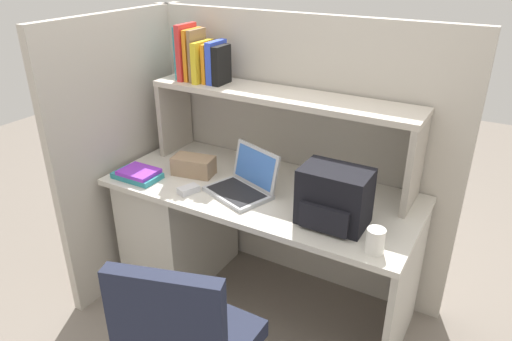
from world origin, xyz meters
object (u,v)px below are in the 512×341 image
object	(u,v)px
computer_mouse	(188,190)
paper_cup	(375,241)
backpack	(334,198)
laptop	(244,183)
tissue_box	(194,166)

from	to	relation	value
computer_mouse	paper_cup	size ratio (longest dim) A/B	0.98
backpack	computer_mouse	world-z (taller)	backpack
laptop	paper_cup	distance (m)	0.74
computer_mouse	tissue_box	distance (m)	0.22
tissue_box	computer_mouse	bearing A→B (deg)	-71.07
laptop	paper_cup	xyz separation A→B (m)	(0.72, -0.18, 0.00)
laptop	tissue_box	bearing A→B (deg)	172.96
laptop	tissue_box	size ratio (longest dim) A/B	1.72
backpack	computer_mouse	distance (m)	0.74
paper_cup	backpack	bearing A→B (deg)	151.40
backpack	paper_cup	world-z (taller)	backpack
computer_mouse	paper_cup	world-z (taller)	paper_cup
computer_mouse	backpack	bearing A→B (deg)	27.68
paper_cup	tissue_box	world-z (taller)	paper_cup
backpack	paper_cup	bearing A→B (deg)	-28.60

